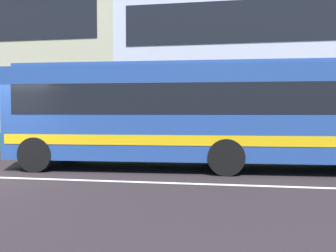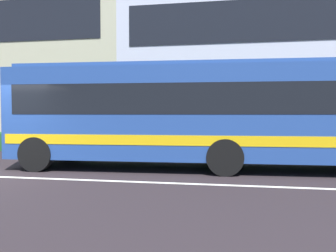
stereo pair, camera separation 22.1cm
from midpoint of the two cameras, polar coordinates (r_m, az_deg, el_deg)
hedge_row_far at (r=13.99m, az=-0.30°, el=-3.05°), size 23.73×1.10×0.79m
apartment_block_right at (r=23.86m, az=18.73°, el=11.91°), size 19.41×9.57×11.46m
transit_bus at (r=10.12m, az=6.19°, el=2.47°), size 11.49×3.06×3.13m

